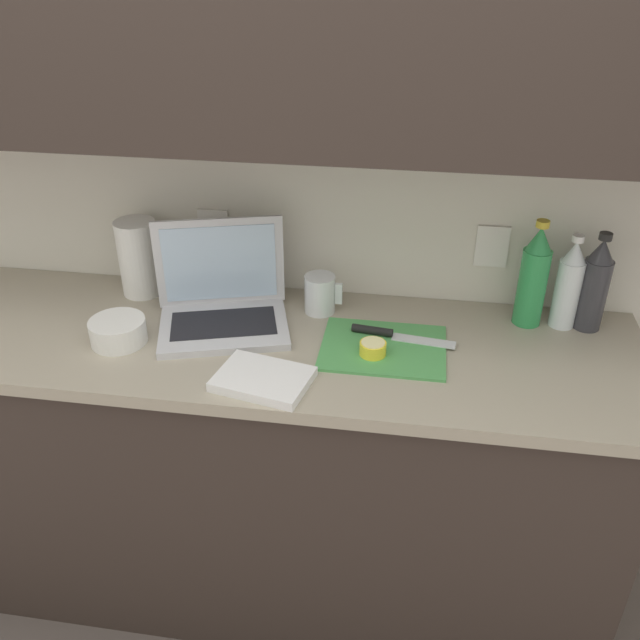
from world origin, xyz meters
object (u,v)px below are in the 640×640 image
lemon_half_cut (373,348)px  knife (385,333)px  laptop (222,300)px  bottle_green_soda (533,277)px  paper_towel_roll (139,258)px  cutting_board (383,348)px  bottle_oil_tall (568,285)px  measuring_cup (320,294)px  bottle_water_clear (594,286)px  bowl_white (118,331)px

lemon_half_cut → knife: bearing=75.3°
laptop → bottle_green_soda: 0.84m
lemon_half_cut → bottle_green_soda: 0.48m
bottle_green_soda → paper_towel_roll: size_ratio=1.33×
laptop → cutting_board: 0.46m
bottle_oil_tall → measuring_cup: bottle_oil_tall is taller
bottle_green_soda → bottle_oil_tall: size_ratio=1.13×
laptop → bottle_water_clear: size_ratio=1.48×
laptop → measuring_cup: size_ratio=3.70×
cutting_board → lemon_half_cut: lemon_half_cut is taller
paper_towel_roll → bottle_green_soda: bearing=-0.3°
bottle_oil_tall → measuring_cup: size_ratio=2.42×
bottle_water_clear → bowl_white: bearing=-167.6°
cutting_board → bottle_green_soda: bearing=27.6°
measuring_cup → laptop: bearing=-159.8°
cutting_board → bowl_white: bowl_white is taller
bottle_green_soda → cutting_board: bearing=-152.4°
cutting_board → bottle_water_clear: 0.59m
bottle_oil_tall → knife: bearing=-162.9°
bottle_green_soda → bottle_oil_tall: (0.09, 0.00, -0.02)m
cutting_board → bottle_green_soda: (0.38, 0.20, 0.13)m
knife → lemon_half_cut: 0.10m
knife → bottle_green_soda: 0.43m
bottle_oil_tall → bowl_white: 1.20m
knife → bottle_green_soda: bottle_green_soda is taller
cutting_board → paper_towel_roll: bearing=164.4°
bottle_green_soda → bottle_water_clear: bottle_green_soda is taller
bottle_green_soda → bottle_oil_tall: 0.10m
knife → bottle_oil_tall: size_ratio=1.04×
lemon_half_cut → measuring_cup: bearing=128.3°
measuring_cup → bottle_green_soda: bearing=2.7°
measuring_cup → knife: bearing=-31.6°
bottle_oil_tall → bottle_water_clear: bottle_water_clear is taller
bottle_green_soda → knife: bearing=-159.0°
knife → cutting_board: bearing=-83.1°
cutting_board → knife: 0.05m
bottle_oil_tall → paper_towel_roll: 1.21m
laptop → bowl_white: 0.29m
laptop → paper_towel_roll: size_ratio=1.81×
bottle_water_clear → knife: bearing=-164.8°
knife → bowl_white: bearing=-162.6°
bottle_water_clear → bowl_white: 1.26m
cutting_board → bottle_oil_tall: bearing=22.8°
laptop → knife: (0.45, -0.02, -0.05)m
bottle_water_clear → measuring_cup: bottle_water_clear is taller
laptop → paper_towel_roll: 0.32m
lemon_half_cut → measuring_cup: (-0.17, 0.21, 0.03)m
laptop → bowl_white: bearing=-164.9°
bottle_green_soda → measuring_cup: bottle_green_soda is taller
bottle_oil_tall → measuring_cup: 0.67m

